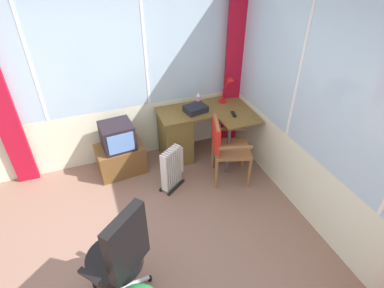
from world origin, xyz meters
TOP-DOWN VIEW (x-y plane):
  - ground at (0.00, 0.00)m, footprint 5.12×5.14m
  - north_window_panel at (-0.00, 2.10)m, footprint 4.12×0.07m
  - east_window_panel at (2.09, 0.00)m, footprint 0.07×4.14m
  - curtain_corner at (1.96, 1.97)m, footprint 0.27×0.10m
  - desk at (1.03, 1.76)m, footprint 1.30×0.91m
  - desk_lamp at (1.82, 1.82)m, footprint 0.24×0.21m
  - tv_remote at (1.73, 1.45)m, footprint 0.07×0.16m
  - spray_bottle at (1.36, 1.87)m, footprint 0.06×0.06m
  - paper_tray at (1.26, 1.72)m, footprint 0.34×0.28m
  - wooden_armchair at (1.42, 1.11)m, footprint 0.61×0.60m
  - office_chair at (-0.14, -0.16)m, footprint 0.61×0.61m
  - tv_on_stand at (0.13, 1.75)m, footprint 0.68×0.50m
  - space_heater at (0.73, 1.18)m, footprint 0.39×0.34m

SIDE VIEW (x-z plane):
  - ground at x=0.00m, z-range -0.06..0.00m
  - space_heater at x=0.73m, z-range 0.00..0.61m
  - tv_on_stand at x=0.13m, z-range -0.05..0.73m
  - desk at x=1.03m, z-range 0.03..0.80m
  - wooden_armchair at x=1.42m, z-range 0.14..1.04m
  - office_chair at x=-0.14m, z-range 0.08..1.23m
  - tv_remote at x=1.73m, z-range 0.77..0.79m
  - paper_tray at x=1.26m, z-range 0.77..0.86m
  - spray_bottle at x=1.36m, z-range 0.76..0.98m
  - desk_lamp at x=1.82m, z-range 0.83..1.24m
  - curtain_corner at x=1.96m, z-range 0.00..2.58m
  - east_window_panel at x=2.09m, z-range 0.00..2.68m
  - north_window_panel at x=0.00m, z-range 0.00..2.68m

